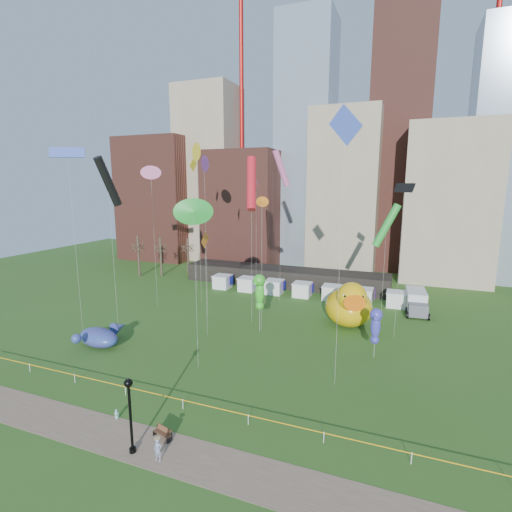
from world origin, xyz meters
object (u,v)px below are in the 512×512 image
at_px(big_duck, 349,305).
at_px(toddler, 117,414).
at_px(whale_inflatable, 100,336).
at_px(woman, 158,450).
at_px(box_truck, 416,301).
at_px(small_duck, 339,308).
at_px(seahorse_purple, 376,323).
at_px(lamppost, 130,407).
at_px(seahorse_green, 259,289).
at_px(park_bench, 163,432).

xyz_separation_m(big_duck, toddler, (-14.55, -27.83, -2.55)).
height_order(whale_inflatable, toddler, whale_inflatable).
xyz_separation_m(woman, toddler, (-5.99, 2.80, -0.40)).
relative_size(box_truck, toddler, 8.85).
relative_size(small_duck, toddler, 5.03).
distance_m(big_duck, toddler, 31.51).
bearing_deg(whale_inflatable, seahorse_purple, 24.73).
bearing_deg(box_truck, seahorse_purple, -107.88).
relative_size(seahorse_purple, toddler, 6.66).
bearing_deg(lamppost, small_duck, 75.05).
height_order(whale_inflatable, lamppost, lamppost).
height_order(box_truck, woman, box_truck).
bearing_deg(woman, lamppost, 178.89).
distance_m(whale_inflatable, toddler, 16.10).
xyz_separation_m(seahorse_green, box_truck, (18.96, 15.90, -4.07)).
distance_m(small_duck, whale_inflatable, 31.70).
bearing_deg(park_bench, whale_inflatable, 160.41).
height_order(park_bench, lamppost, lamppost).
distance_m(small_duck, box_truck, 12.35).
xyz_separation_m(whale_inflatable, lamppost, (15.61, -13.64, 2.39)).
bearing_deg(toddler, seahorse_purple, 25.45).
bearing_deg(seahorse_purple, box_truck, 73.01).
bearing_deg(whale_inflatable, woman, -28.24).
relative_size(big_duck, box_truck, 1.23).
xyz_separation_m(seahorse_purple, box_truck, (4.53, 18.52, -2.38)).
bearing_deg(park_bench, small_duck, 90.95).
height_order(big_duck, seahorse_purple, big_duck).
bearing_deg(whale_inflatable, toddler, -33.36).
bearing_deg(lamppost, seahorse_purple, 56.23).
xyz_separation_m(whale_inflatable, woman, (17.81, -13.70, -0.29)).
relative_size(seahorse_green, lamppost, 1.32).
relative_size(small_duck, box_truck, 0.57).
distance_m(big_duck, whale_inflatable, 31.39).
bearing_deg(woman, big_duck, 74.85).
bearing_deg(whale_inflatable, lamppost, -31.83).
height_order(seahorse_purple, park_bench, seahorse_purple).
bearing_deg(seahorse_green, big_duck, 31.01).
xyz_separation_m(small_duck, whale_inflatable, (-24.59, -20.00, -0.24)).
bearing_deg(park_bench, big_duck, 86.23).
relative_size(woman, toddler, 1.95).
bearing_deg(seahorse_purple, lamppost, -127.01).
distance_m(big_duck, park_bench, 30.15).
distance_m(park_bench, lamppost, 3.89).
bearing_deg(lamppost, toddler, 144.12).
bearing_deg(lamppost, box_truck, 64.60).
relative_size(seahorse_green, box_truck, 1.01).
xyz_separation_m(big_duck, woman, (-8.55, -30.63, -2.14)).
xyz_separation_m(big_duck, seahorse_green, (-10.48, -5.95, 2.68)).
height_order(small_duck, box_truck, box_truck).
bearing_deg(lamppost, big_duck, 70.61).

